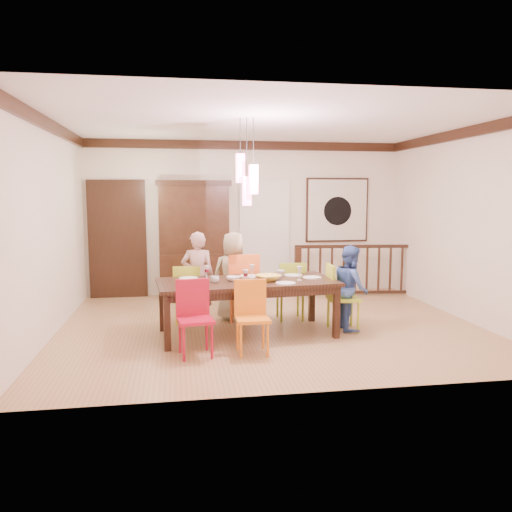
{
  "coord_description": "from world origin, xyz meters",
  "views": [
    {
      "loc": [
        -1.32,
        -6.99,
        1.91
      ],
      "look_at": [
        -0.2,
        0.01,
        1.03
      ],
      "focal_mm": 35.0,
      "sensor_mm": 36.0,
      "label": 1
    }
  ],
  "objects": [
    {
      "name": "wall_left",
      "position": [
        -3.0,
        0.0,
        1.45
      ],
      "size": [
        0.0,
        5.0,
        5.0
      ],
      "primitive_type": "plane",
      "rotation": [
        1.57,
        0.0,
        1.57
      ],
      "color": "silver",
      "rests_on": "floor"
    },
    {
      "name": "person_end_right",
      "position": [
        1.09,
        -0.35,
        0.6
      ],
      "size": [
        0.49,
        0.61,
        1.2
      ],
      "primitive_type": "imported",
      "rotation": [
        0.0,
        0.0,
        1.51
      ],
      "color": "#3C5DA9",
      "rests_on": "floor"
    },
    {
      "name": "plate_end_right",
      "position": [
        0.53,
        -0.34,
        0.76
      ],
      "size": [
        0.26,
        0.26,
        0.01
      ],
      "primitive_type": "cylinder",
      "color": "white",
      "rests_on": "dining_table"
    },
    {
      "name": "serving_bowl",
      "position": [
        -0.12,
        -0.47,
        0.79
      ],
      "size": [
        0.42,
        0.42,
        0.08
      ],
      "primitive_type": "imported",
      "rotation": [
        0.0,
        0.0,
        0.36
      ],
      "color": "gold",
      "rests_on": "dining_table"
    },
    {
      "name": "person_far_mid",
      "position": [
        -0.48,
        0.43,
        0.67
      ],
      "size": [
        0.73,
        0.55,
        1.35
      ],
      "primitive_type": "imported",
      "rotation": [
        0.0,
        0.0,
        2.94
      ],
      "color": "#BAB48C",
      "rests_on": "floor"
    },
    {
      "name": "ceiling",
      "position": [
        0.0,
        0.0,
        2.9
      ],
      "size": [
        6.0,
        6.0,
        0.0
      ],
      "primitive_type": "plane",
      "rotation": [
        3.14,
        0.0,
        0.0
      ],
      "color": "white",
      "rests_on": "wall_back"
    },
    {
      "name": "person_far_left",
      "position": [
        -1.02,
        0.45,
        0.68
      ],
      "size": [
        0.53,
        0.39,
        1.36
      ],
      "primitive_type": "imported",
      "rotation": [
        0.0,
        0.0,
        3.01
      ],
      "color": "#D8A8A4",
      "rests_on": "floor"
    },
    {
      "name": "chair_far_mid",
      "position": [
        -0.36,
        0.42,
        0.59
      ],
      "size": [
        0.48,
        0.48,
        1.03
      ],
      "rotation": [
        0.0,
        0.0,
        3.18
      ],
      "color": "orange",
      "rests_on": "floor"
    },
    {
      "name": "cup_right",
      "position": [
        0.11,
        -0.21,
        0.8
      ],
      "size": [
        0.12,
        0.12,
        0.1
      ],
      "primitive_type": "imported",
      "rotation": [
        0.0,
        0.0,
        0.15
      ],
      "color": "silver",
      "rests_on": "dining_table"
    },
    {
      "name": "chair_end_right",
      "position": [
        0.98,
        -0.38,
        0.53
      ],
      "size": [
        0.45,
        0.45,
        0.93
      ],
      "rotation": [
        0.0,
        0.0,
        1.5
      ],
      "color": "#A8C128",
      "rests_on": "floor"
    },
    {
      "name": "chair_far_left",
      "position": [
        -1.17,
        0.38,
        0.5
      ],
      "size": [
        0.44,
        0.44,
        0.87
      ],
      "rotation": [
        0.0,
        0.0,
        3.01
      ],
      "color": "#B8CA2A",
      "rests_on": "floor"
    },
    {
      "name": "white_doorway",
      "position": [
        0.35,
        2.46,
        1.05
      ],
      "size": [
        0.97,
        0.05,
        2.22
      ],
      "primitive_type": "cube",
      "color": "silver",
      "rests_on": "wall_back"
    },
    {
      "name": "napkin",
      "position": [
        -0.4,
        -0.72,
        0.76
      ],
      "size": [
        0.18,
        0.14,
        0.01
      ],
      "primitive_type": "cube",
      "color": "#D83359",
      "rests_on": "dining_table"
    },
    {
      "name": "wine_glass_c",
      "position": [
        -0.45,
        -0.69,
        0.84
      ],
      "size": [
        0.08,
        0.08,
        0.19
      ],
      "primitive_type": null,
      "color": "#590C19",
      "rests_on": "dining_table"
    },
    {
      "name": "wine_glass_b",
      "position": [
        -0.3,
        -0.22,
        0.84
      ],
      "size": [
        0.08,
        0.08,
        0.19
      ],
      "primitive_type": null,
      "color": "silver",
      "rests_on": "dining_table"
    },
    {
      "name": "chair_near_left",
      "position": [
        -1.12,
        -1.21,
        0.51
      ],
      "size": [
        0.45,
        0.45,
        0.9
      ],
      "rotation": [
        0.0,
        0.0,
        0.13
      ],
      "color": "#AB0C27",
      "rests_on": "floor"
    },
    {
      "name": "chair_near_mid",
      "position": [
        -0.44,
        -1.22,
        0.5
      ],
      "size": [
        0.4,
        0.4,
        0.88
      ],
      "rotation": [
        0.0,
        0.0,
        -0.0
      ],
      "color": "orange",
      "rests_on": "floor"
    },
    {
      "name": "painting",
      "position": [
        1.8,
        2.46,
        1.6
      ],
      "size": [
        1.25,
        0.06,
        1.25
      ],
      "color": "black",
      "rests_on": "wall_back"
    },
    {
      "name": "plate_far_mid",
      "position": [
        -0.32,
        -0.08,
        0.76
      ],
      "size": [
        0.26,
        0.26,
        0.01
      ],
      "primitive_type": "cylinder",
      "color": "white",
      "rests_on": "dining_table"
    },
    {
      "name": "panel_door",
      "position": [
        -2.4,
        2.45,
        1.05
      ],
      "size": [
        1.04,
        0.07,
        2.24
      ],
      "primitive_type": "cube",
      "color": "black",
      "rests_on": "wall_back"
    },
    {
      "name": "small_bowl",
      "position": [
        -0.58,
        -0.4,
        0.78
      ],
      "size": [
        0.24,
        0.24,
        0.06
      ],
      "primitive_type": "imported",
      "rotation": [
        0.0,
        0.0,
        -0.27
      ],
      "color": "white",
      "rests_on": "dining_table"
    },
    {
      "name": "crown_molding",
      "position": [
        0.0,
        0.0,
        2.82
      ],
      "size": [
        6.0,
        5.0,
        0.16
      ],
      "primitive_type": null,
      "color": "black",
      "rests_on": "wall_back"
    },
    {
      "name": "wall_back",
      "position": [
        0.0,
        2.5,
        1.45
      ],
      "size": [
        6.0,
        0.0,
        6.0
      ],
      "primitive_type": "plane",
      "rotation": [
        1.57,
        0.0,
        0.0
      ],
      "color": "silver",
      "rests_on": "floor"
    },
    {
      "name": "pendant_cluster",
      "position": [
        -0.39,
        -0.4,
        2.11
      ],
      "size": [
        0.27,
        0.21,
        1.14
      ],
      "color": "#F74A75",
      "rests_on": "ceiling"
    },
    {
      "name": "wall_right",
      "position": [
        3.0,
        0.0,
        1.45
      ],
      "size": [
        0.0,
        5.0,
        5.0
      ],
      "primitive_type": "plane",
      "rotation": [
        1.57,
        0.0,
        -1.57
      ],
      "color": "silver",
      "rests_on": "floor"
    },
    {
      "name": "cup_left",
      "position": [
        -0.84,
        -0.5,
        0.79
      ],
      "size": [
        0.12,
        0.12,
        0.09
      ],
      "primitive_type": "imported",
      "rotation": [
        0.0,
        0.0,
        -0.06
      ],
      "color": "silver",
      "rests_on": "dining_table"
    },
    {
      "name": "plate_near_left",
      "position": [
        -1.15,
        -0.72,
        0.76
      ],
      "size": [
        0.26,
        0.26,
        0.01
      ],
      "primitive_type": "cylinder",
      "color": "white",
      "rests_on": "dining_table"
    },
    {
      "name": "plate_far_right",
      "position": [
        0.32,
        -0.11,
        0.76
      ],
      "size": [
        0.26,
        0.26,
        0.01
      ],
      "primitive_type": "cylinder",
      "color": "white",
      "rests_on": "dining_table"
    },
    {
      "name": "balustrade",
      "position": [
        2.01,
        1.95,
        0.5
      ],
      "size": [
        2.33,
        0.32,
        0.96
      ],
      "rotation": [
        0.0,
        0.0,
        -0.1
      ],
      "color": "black",
      "rests_on": "floor"
    },
    {
      "name": "plate_near_mid",
      "position": [
        0.07,
        -0.73,
        0.76
      ],
      "size": [
        0.26,
        0.26,
        0.01
      ],
      "primitive_type": "cylinder",
      "color": "white",
      "rests_on": "dining_table"
    },
    {
      "name": "china_hutch",
      "position": [
        -1.0,
        2.3,
        1.08
      ],
      "size": [
        1.36,
        0.46,
        2.16
      ],
      "color": "black",
      "rests_on": "floor"
    },
    {
      "name": "floor",
      "position": [
        0.0,
        0.0,
        0.0
      ],
      "size": [
        6.0,
        6.0,
        0.0
      ],
      "primitive_type": "plane",
      "color": "#AA7B52",
      "rests_on": "ground"
    },
    {
      "name": "plate_far_left",
      "position": [
        -1.17,
        -0.14,
        0.76
      ],
      "size": [
        0.26,
        0.26,
        0.01
      ],
      "primitive_type": "cylinder",
      "color": "white",
      "rests_on": "dining_table"
    },
    {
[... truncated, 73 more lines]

